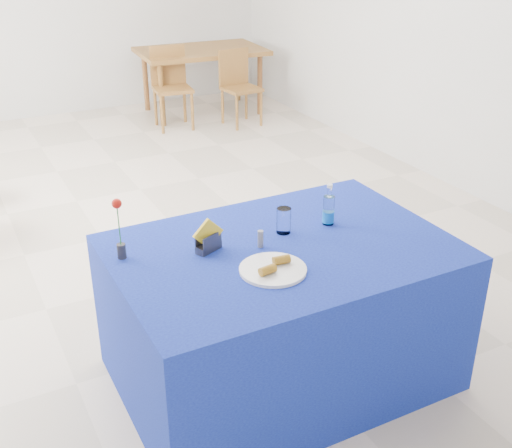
{
  "coord_description": "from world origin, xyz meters",
  "views": [
    {
      "loc": [
        -1.49,
        -4.3,
        2.18
      ],
      "look_at": [
        -0.29,
        -1.99,
        0.92
      ],
      "focal_mm": 45.0,
      "sensor_mm": 36.0,
      "label": 1
    }
  ],
  "objects_px": {
    "oak_table": "(201,56)",
    "blue_table": "(281,313)",
    "water_bottle": "(329,211)",
    "chair_bg_right": "(238,82)",
    "chair_bg_left": "(170,81)",
    "plate": "(273,270)"
  },
  "relations": [
    {
      "from": "oak_table",
      "to": "blue_table",
      "type": "bearing_deg",
      "value": -108.65
    },
    {
      "from": "blue_table",
      "to": "water_bottle",
      "type": "height_order",
      "value": "water_bottle"
    },
    {
      "from": "oak_table",
      "to": "chair_bg_right",
      "type": "bearing_deg",
      "value": -73.2
    },
    {
      "from": "water_bottle",
      "to": "chair_bg_right",
      "type": "bearing_deg",
      "value": 70.13
    },
    {
      "from": "oak_table",
      "to": "chair_bg_left",
      "type": "distance_m",
      "value": 0.66
    },
    {
      "from": "blue_table",
      "to": "oak_table",
      "type": "xyz_separation_m",
      "value": [
        1.6,
        4.74,
        0.3
      ]
    },
    {
      "from": "chair_bg_left",
      "to": "chair_bg_right",
      "type": "distance_m",
      "value": 0.75
    },
    {
      "from": "water_bottle",
      "to": "oak_table",
      "type": "height_order",
      "value": "water_bottle"
    },
    {
      "from": "oak_table",
      "to": "chair_bg_right",
      "type": "height_order",
      "value": "chair_bg_right"
    },
    {
      "from": "chair_bg_left",
      "to": "chair_bg_right",
      "type": "relative_size",
      "value": 1.07
    },
    {
      "from": "plate",
      "to": "chair_bg_right",
      "type": "distance_m",
      "value": 4.74
    },
    {
      "from": "plate",
      "to": "water_bottle",
      "type": "distance_m",
      "value": 0.57
    },
    {
      "from": "blue_table",
      "to": "water_bottle",
      "type": "distance_m",
      "value": 0.57
    },
    {
      "from": "water_bottle",
      "to": "plate",
      "type": "bearing_deg",
      "value": -148.71
    },
    {
      "from": "blue_table",
      "to": "chair_bg_left",
      "type": "distance_m",
      "value": 4.52
    },
    {
      "from": "chair_bg_left",
      "to": "chair_bg_right",
      "type": "height_order",
      "value": "chair_bg_left"
    },
    {
      "from": "chair_bg_left",
      "to": "plate",
      "type": "bearing_deg",
      "value": -97.74
    },
    {
      "from": "plate",
      "to": "oak_table",
      "type": "height_order",
      "value": "plate"
    },
    {
      "from": "blue_table",
      "to": "chair_bg_right",
      "type": "bearing_deg",
      "value": 66.69
    },
    {
      "from": "chair_bg_right",
      "to": "plate",
      "type": "bearing_deg",
      "value": -119.34
    },
    {
      "from": "water_bottle",
      "to": "chair_bg_right",
      "type": "distance_m",
      "value": 4.3
    },
    {
      "from": "plate",
      "to": "oak_table",
      "type": "bearing_deg",
      "value": 70.4
    }
  ]
}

